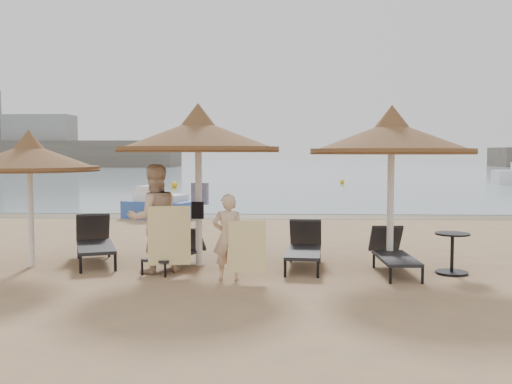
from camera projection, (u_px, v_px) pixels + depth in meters
ground at (238, 273)px, 10.62m from camera, size 160.00×160.00×0.00m
sea at (272, 166)px, 90.37m from camera, size 200.00×140.00×0.03m
wet_sand_strip at (257, 216)px, 19.99m from camera, size 200.00×1.60×0.01m
far_shore at (112, 148)px, 88.92m from camera, size 150.00×54.80×12.00m
palapa_left at (29, 158)px, 11.10m from camera, size 2.72×2.72×2.69m
palapa_center at (198, 136)px, 11.22m from camera, size 3.25×3.25×3.22m
palapa_right at (392, 138)px, 10.99m from camera, size 3.19×3.19×3.17m
lounger_far_left at (95, 241)px, 11.74m from camera, size 1.39×2.20×0.94m
lounger_near_left at (178, 251)px, 11.15m from camera, size 1.05×1.70×0.72m
lounger_near_right at (304, 246)px, 11.27m from camera, size 0.83×2.01×0.88m
lounger_far_right at (393, 252)px, 10.72m from camera, size 0.68×1.85×0.82m
side_table at (452, 255)px, 10.56m from camera, size 0.63×0.63×0.76m
person_left at (154, 210)px, 10.64m from camera, size 1.28×1.10×2.35m
person_right at (228, 230)px, 10.05m from camera, size 0.84×0.57×1.77m
towel_left at (169, 236)px, 10.31m from camera, size 0.76×0.16×1.08m
towel_right at (247, 247)px, 9.81m from camera, size 0.65×0.02×0.91m
bag_patterned at (200, 194)px, 11.47m from camera, size 0.36×0.19×0.43m
bag_dark at (198, 210)px, 11.16m from camera, size 0.24×0.12×0.33m
pedal_boat at (160, 206)px, 19.57m from camera, size 2.70×2.13×1.10m
buoy_left at (174, 185)px, 35.52m from camera, size 0.41×0.41×0.41m
buoy_mid at (342, 182)px, 40.25m from camera, size 0.33×0.33×0.33m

